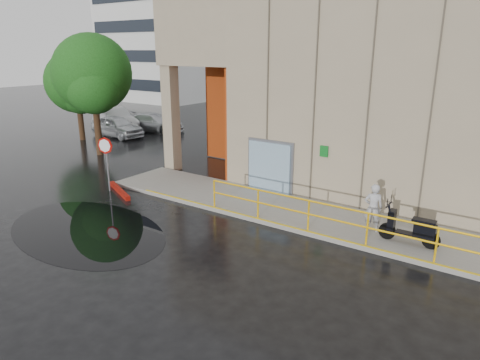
% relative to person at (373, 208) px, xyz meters
% --- Properties ---
extents(ground, '(120.00, 120.00, 0.00)m').
position_rel_person_xyz_m(ground, '(-5.00, -4.22, -0.94)').
color(ground, black).
rests_on(ground, ground).
extents(sidewalk, '(20.00, 3.00, 0.15)m').
position_rel_person_xyz_m(sidewalk, '(-1.00, 0.28, -0.87)').
color(sidewalk, gray).
rests_on(sidewalk, ground).
extents(building, '(20.00, 10.17, 8.00)m').
position_rel_person_xyz_m(building, '(0.10, 6.77, 3.26)').
color(building, gray).
rests_on(building, ground).
extents(guardrail, '(9.56, 0.06, 1.03)m').
position_rel_person_xyz_m(guardrail, '(-0.75, -1.07, -0.26)').
color(guardrail, yellow).
rests_on(guardrail, sidewalk).
extents(distant_building, '(12.00, 8.08, 15.00)m').
position_rel_person_xyz_m(distant_building, '(-33.00, 23.76, 6.56)').
color(distant_building, silver).
rests_on(distant_building, ground).
extents(person, '(0.68, 0.58, 1.58)m').
position_rel_person_xyz_m(person, '(0.00, 0.00, 0.00)').
color(person, '#ABACB0').
rests_on(person, sidewalk).
extents(scooter, '(1.77, 0.61, 1.36)m').
position_rel_person_xyz_m(scooter, '(1.23, -0.27, -0.01)').
color(scooter, black).
rests_on(scooter, sidewalk).
extents(stop_sign, '(0.67, 0.23, 2.30)m').
position_rel_person_xyz_m(stop_sign, '(-10.53, -1.82, 0.76)').
color(stop_sign, slate).
rests_on(stop_sign, ground).
extents(red_curb, '(2.26, 1.16, 0.18)m').
position_rel_person_xyz_m(red_curb, '(-10.00, -1.72, -0.85)').
color(red_curb, maroon).
rests_on(red_curb, ground).
extents(puddle, '(7.21, 5.08, 0.01)m').
position_rel_person_xyz_m(puddle, '(-7.85, -4.93, -0.94)').
color(puddle, black).
rests_on(puddle, ground).
extents(car_a, '(4.28, 1.93, 1.43)m').
position_rel_person_xyz_m(car_a, '(-19.45, 6.14, -0.23)').
color(car_a, silver).
rests_on(car_a, ground).
extents(car_b, '(5.18, 3.13, 1.61)m').
position_rel_person_xyz_m(car_b, '(-21.32, 7.54, -0.13)').
color(car_b, '#BABABC').
rests_on(car_b, ground).
extents(car_c, '(4.87, 2.89, 1.32)m').
position_rel_person_xyz_m(car_c, '(-18.80, 8.87, -0.28)').
color(car_c, '#B7B9BE').
rests_on(car_c, ground).
extents(tree_near, '(4.19, 4.19, 6.58)m').
position_rel_person_xyz_m(tree_near, '(-16.08, 2.05, 3.37)').
color(tree_near, black).
rests_on(tree_near, ground).
extents(tree_far, '(3.90, 3.90, 5.67)m').
position_rel_person_xyz_m(tree_far, '(-20.45, 4.13, 2.62)').
color(tree_far, black).
rests_on(tree_far, ground).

